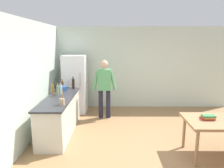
# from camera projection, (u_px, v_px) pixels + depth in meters

# --- Properties ---
(ground_plane) EXTENTS (14.00, 14.00, 0.00)m
(ground_plane) POSITION_uv_depth(u_px,v_px,m) (146.00, 148.00, 4.52)
(ground_plane) COLOR #936D47
(wall_back) EXTENTS (6.40, 0.12, 2.70)m
(wall_back) POSITION_uv_depth(u_px,v_px,m) (134.00, 68.00, 7.19)
(wall_back) COLOR silver
(wall_back) RESTS_ON ground_plane
(wall_left) EXTENTS (0.12, 5.60, 2.70)m
(wall_left) POSITION_uv_depth(u_px,v_px,m) (22.00, 84.00, 4.46)
(wall_left) COLOR silver
(wall_left) RESTS_ON ground_plane
(kitchen_counter) EXTENTS (0.64, 2.20, 0.90)m
(kitchen_counter) POSITION_uv_depth(u_px,v_px,m) (60.00, 115.00, 5.22)
(kitchen_counter) COLOR beige
(kitchen_counter) RESTS_ON ground_plane
(refrigerator) EXTENTS (0.70, 0.67, 1.80)m
(refrigerator) POSITION_uv_depth(u_px,v_px,m) (75.00, 84.00, 6.70)
(refrigerator) COLOR white
(refrigerator) RESTS_ON ground_plane
(person) EXTENTS (0.70, 0.22, 1.70)m
(person) POSITION_uv_depth(u_px,v_px,m) (104.00, 85.00, 6.14)
(person) COLOR #1E1E2D
(person) RESTS_ON ground_plane
(dining_table) EXTENTS (1.40, 0.90, 0.75)m
(dining_table) POSITION_uv_depth(u_px,v_px,m) (222.00, 124.00, 4.08)
(dining_table) COLOR #9E754C
(dining_table) RESTS_ON ground_plane
(cooking_pot) EXTENTS (0.40, 0.28, 0.12)m
(cooking_pot) POSITION_uv_depth(u_px,v_px,m) (62.00, 88.00, 5.82)
(cooking_pot) COLOR #285193
(cooking_pot) RESTS_ON kitchen_counter
(utensil_jar) EXTENTS (0.11, 0.11, 0.32)m
(utensil_jar) POSITION_uv_depth(u_px,v_px,m) (62.00, 101.00, 4.50)
(utensil_jar) COLOR tan
(utensil_jar) RESTS_ON kitchen_counter
(bottle_wine_dark) EXTENTS (0.08, 0.08, 0.34)m
(bottle_wine_dark) POSITION_uv_depth(u_px,v_px,m) (73.00, 84.00, 6.04)
(bottle_wine_dark) COLOR black
(bottle_wine_dark) RESTS_ON kitchen_counter
(bottle_water_clear) EXTENTS (0.07, 0.07, 0.30)m
(bottle_water_clear) POSITION_uv_depth(u_px,v_px,m) (61.00, 90.00, 5.39)
(bottle_water_clear) COLOR silver
(bottle_water_clear) RESTS_ON kitchen_counter
(bottle_vinegar_tall) EXTENTS (0.06, 0.06, 0.32)m
(bottle_vinegar_tall) POSITION_uv_depth(u_px,v_px,m) (58.00, 90.00, 5.25)
(bottle_vinegar_tall) COLOR gray
(bottle_vinegar_tall) RESTS_ON kitchen_counter
(bottle_oil_amber) EXTENTS (0.06, 0.06, 0.28)m
(bottle_oil_amber) POSITION_uv_depth(u_px,v_px,m) (53.00, 89.00, 5.50)
(bottle_oil_amber) COLOR #996619
(bottle_oil_amber) RESTS_ON kitchen_counter
(bottle_beer_brown) EXTENTS (0.06, 0.06, 0.26)m
(bottle_beer_brown) POSITION_uv_depth(u_px,v_px,m) (62.00, 85.00, 6.08)
(bottle_beer_brown) COLOR #5B3314
(bottle_beer_brown) RESTS_ON kitchen_counter
(book_stack) EXTENTS (0.25, 0.18, 0.09)m
(book_stack) POSITION_uv_depth(u_px,v_px,m) (208.00, 117.00, 4.09)
(book_stack) COLOR #B22D28
(book_stack) RESTS_ON dining_table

